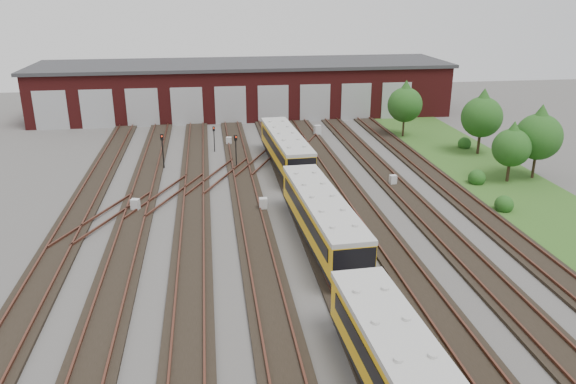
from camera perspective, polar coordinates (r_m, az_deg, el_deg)
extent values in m
plane|color=#403E3B|center=(34.79, 0.23, -5.57)|extent=(120.00, 120.00, 0.00)
cube|color=black|center=(35.70, -22.75, -6.39)|extent=(2.40, 70.00, 0.18)
cube|color=#572F22|center=(35.83, -23.90, -6.17)|extent=(0.10, 70.00, 0.15)
cube|color=#572F22|center=(35.45, -21.66, -6.13)|extent=(0.10, 70.00, 0.15)
cube|color=black|center=(34.86, -16.36, -6.22)|extent=(2.40, 70.00, 0.18)
cube|color=#572F22|center=(34.91, -17.55, -6.01)|extent=(0.10, 70.00, 0.15)
cube|color=#572F22|center=(34.69, -15.21, -5.94)|extent=(0.10, 70.00, 0.15)
cube|color=black|center=(34.47, -9.74, -5.96)|extent=(2.40, 70.00, 0.18)
cube|color=#572F22|center=(34.44, -10.95, -5.77)|extent=(0.10, 70.00, 0.15)
cube|color=#572F22|center=(34.38, -8.56, -5.66)|extent=(0.10, 70.00, 0.15)
cube|color=black|center=(34.54, -3.07, -5.63)|extent=(2.40, 70.00, 0.18)
cube|color=#572F22|center=(34.42, -4.27, -5.45)|extent=(0.10, 70.00, 0.15)
cube|color=#572F22|center=(34.53, -1.88, -5.31)|extent=(0.10, 70.00, 0.15)
cube|color=black|center=(35.07, 3.48, -5.22)|extent=(2.40, 70.00, 0.18)
cube|color=#572F22|center=(34.87, 2.32, -5.05)|extent=(0.10, 70.00, 0.15)
cube|color=#572F22|center=(35.15, 4.63, -4.90)|extent=(0.10, 70.00, 0.15)
cube|color=black|center=(36.04, 9.74, -4.77)|extent=(2.40, 70.00, 0.18)
cube|color=#572F22|center=(35.77, 8.66, -4.61)|extent=(0.10, 70.00, 0.15)
cube|color=#572F22|center=(36.19, 10.84, -4.45)|extent=(0.10, 70.00, 0.15)
cube|color=black|center=(37.42, 15.60, -4.29)|extent=(2.40, 70.00, 0.18)
cube|color=#572F22|center=(37.08, 14.61, -4.15)|extent=(0.10, 70.00, 0.15)
cube|color=#572F22|center=(37.64, 16.63, -3.98)|extent=(0.10, 70.00, 0.15)
cube|color=black|center=(39.15, 20.99, -3.82)|extent=(2.40, 70.00, 0.18)
cube|color=#572F22|center=(38.75, 20.09, -3.68)|extent=(0.10, 70.00, 0.15)
cube|color=#572F22|center=(39.44, 21.94, -3.51)|extent=(0.10, 70.00, 0.15)
cube|color=#572F22|center=(43.75, -12.15, -0.18)|extent=(5.40, 9.62, 0.15)
cube|color=#572F22|center=(47.40, -7.05, 1.70)|extent=(5.40, 9.62, 0.15)
cube|color=#572F22|center=(51.42, -2.71, 3.30)|extent=(5.40, 9.62, 0.15)
cube|color=#572F22|center=(40.55, -18.11, -2.39)|extent=(5.40, 9.62, 0.15)
cube|color=#572F22|center=(55.73, 0.99, 4.64)|extent=(5.40, 9.62, 0.15)
cube|color=#4E1313|center=(72.20, -4.50, 10.36)|extent=(50.00, 12.00, 6.00)
cube|color=#2F2F31|center=(71.74, -4.57, 12.84)|extent=(51.00, 12.50, 0.40)
cube|color=#A1A3A6|center=(68.52, -22.95, 7.65)|extent=(3.60, 0.12, 4.40)
cube|color=#A1A3A6|center=(67.42, -18.82, 7.98)|extent=(3.60, 0.12, 4.40)
cube|color=#A1A3A6|center=(66.68, -14.56, 8.28)|extent=(3.60, 0.12, 4.40)
cube|color=#A1A3A6|center=(66.32, -10.22, 8.54)|extent=(3.60, 0.12, 4.40)
cube|color=#A1A3A6|center=(66.33, -5.86, 8.75)|extent=(3.60, 0.12, 4.40)
cube|color=#A1A3A6|center=(66.71, -1.51, 8.92)|extent=(3.60, 0.12, 4.40)
cube|color=#A1A3A6|center=(67.46, 2.76, 9.02)|extent=(3.60, 0.12, 4.40)
cube|color=#A1A3A6|center=(68.58, 6.92, 9.08)|extent=(3.60, 0.12, 4.40)
cube|color=#A1A3A6|center=(70.03, 10.93, 9.10)|extent=(3.60, 0.12, 4.40)
cube|color=#26501A|center=(49.67, 20.66, 1.11)|extent=(8.00, 55.00, 0.05)
cube|color=#B0B0AC|center=(20.54, 12.82, -16.52)|extent=(3.04, 13.44, 0.27)
cube|color=black|center=(21.52, 15.64, -17.87)|extent=(0.62, 11.73, 0.76)
cube|color=black|center=(35.06, 3.42, -4.32)|extent=(2.68, 13.42, 0.53)
cube|color=yellow|center=(34.56, 3.46, -2.44)|extent=(2.95, 13.44, 1.96)
cube|color=#B0B0AC|center=(34.15, 3.50, -0.72)|extent=(3.04, 13.44, 0.27)
cube|color=black|center=(34.22, 1.57, -2.24)|extent=(0.62, 11.73, 0.76)
cube|color=black|center=(34.77, 5.35, -1.96)|extent=(0.62, 11.73, 0.76)
cube|color=black|center=(49.85, -0.23, 3.19)|extent=(2.68, 13.42, 0.53)
cube|color=yellow|center=(49.51, -0.23, 4.57)|extent=(2.95, 13.44, 1.96)
cube|color=#B0B0AC|center=(49.22, -0.23, 5.82)|extent=(3.04, 13.44, 0.27)
cube|color=black|center=(49.25, -1.57, 4.75)|extent=(0.62, 11.73, 0.76)
cube|color=black|center=(49.67, 1.11, 4.88)|extent=(0.62, 11.73, 0.76)
cylinder|color=black|center=(50.63, -12.57, 3.76)|extent=(0.11, 0.11, 2.55)
cube|color=black|center=(50.23, -12.71, 5.45)|extent=(0.30, 0.21, 0.54)
sphere|color=red|center=(50.10, -12.72, 5.54)|extent=(0.13, 0.13, 0.13)
cylinder|color=black|center=(49.57, -5.30, 3.81)|extent=(0.10, 0.10, 2.53)
cube|color=black|center=(49.17, -5.35, 5.50)|extent=(0.28, 0.23, 0.49)
sphere|color=red|center=(49.06, -5.35, 5.58)|extent=(0.12, 0.12, 0.12)
cylinder|color=black|center=(55.08, -7.50, 5.12)|extent=(0.09, 0.09, 2.06)
cube|color=black|center=(54.78, -7.56, 6.38)|extent=(0.23, 0.15, 0.45)
sphere|color=red|center=(54.67, -7.56, 6.45)|extent=(0.11, 0.11, 0.11)
cylinder|color=black|center=(37.99, 3.43, -1.27)|extent=(0.09, 0.09, 2.51)
cube|color=black|center=(37.48, 3.47, 0.83)|extent=(0.24, 0.18, 0.44)
sphere|color=red|center=(37.37, 3.50, 0.92)|extent=(0.11, 0.11, 0.11)
cube|color=#B7BBBD|center=(41.39, -15.24, -1.32)|extent=(0.68, 0.62, 0.93)
cube|color=#B7BBBD|center=(57.37, -6.02, 5.16)|extent=(0.59, 0.53, 0.85)
cube|color=#B7BBBD|center=(40.12, -2.53, -1.27)|extent=(0.57, 0.48, 0.95)
cube|color=#B7BBBD|center=(60.97, 3.01, 6.26)|extent=(0.76, 0.67, 1.14)
cube|color=#B7BBBD|center=(45.98, 10.61, 1.16)|extent=(0.58, 0.50, 0.88)
cylinder|color=#2E2014|center=(61.69, 11.63, 6.40)|extent=(0.21, 0.21, 1.88)
sphere|color=#174012|center=(61.17, 11.79, 8.68)|extent=(3.65, 3.65, 3.65)
cone|color=#174012|center=(60.93, 11.88, 9.88)|extent=(3.13, 3.13, 2.61)
cylinder|color=#2E2014|center=(56.87, 18.79, 4.64)|extent=(0.27, 0.27, 1.96)
sphere|color=#174012|center=(56.28, 19.09, 7.21)|extent=(3.82, 3.82, 3.82)
cone|color=#174012|center=(56.02, 19.24, 8.56)|extent=(3.27, 3.27, 2.73)
cylinder|color=#2E2014|center=(51.10, 23.68, 2.33)|extent=(0.23, 0.23, 1.95)
sphere|color=#174012|center=(50.44, 24.08, 5.14)|extent=(3.79, 3.79, 3.79)
cone|color=#174012|center=(50.15, 24.30, 6.63)|extent=(3.25, 3.25, 2.71)
cylinder|color=#2E2014|center=(49.43, 21.45, 1.85)|extent=(0.25, 0.25, 1.58)
sphere|color=#174012|center=(48.87, 21.76, 4.20)|extent=(3.07, 3.07, 3.07)
cone|color=#174012|center=(48.61, 21.92, 5.44)|extent=(2.63, 2.63, 2.19)
sphere|color=#174012|center=(42.87, 21.13, -0.95)|extent=(1.34, 1.34, 1.34)
sphere|color=#174012|center=(48.08, 18.66, 1.59)|extent=(1.40, 1.40, 1.40)
sphere|color=#174012|center=(58.69, 17.51, 4.89)|extent=(1.30, 1.30, 1.30)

